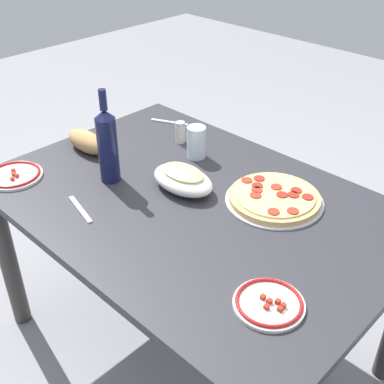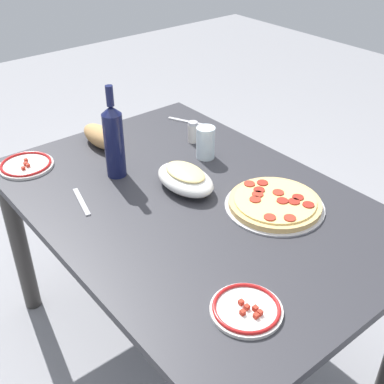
{
  "view_description": "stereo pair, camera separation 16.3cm",
  "coord_description": "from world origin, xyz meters",
  "px_view_note": "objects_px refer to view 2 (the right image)",
  "views": [
    {
      "loc": [
        0.95,
        -0.98,
        1.63
      ],
      "look_at": [
        0.0,
        0.0,
        0.75
      ],
      "focal_mm": 46.29,
      "sensor_mm": 36.0,
      "label": 1
    },
    {
      "loc": [
        1.06,
        -0.86,
        1.63
      ],
      "look_at": [
        0.0,
        0.0,
        0.75
      ],
      "focal_mm": 46.29,
      "sensor_mm": 36.0,
      "label": 2
    }
  ],
  "objects_px": {
    "wine_bottle": "(114,140)",
    "bread_loaf": "(100,136)",
    "pepperoni_pizza": "(275,203)",
    "water_glass": "(206,143)",
    "baked_pasta_dish": "(185,178)",
    "spice_shaker": "(193,132)",
    "dining_table": "(192,225)",
    "side_plate_far": "(26,165)",
    "side_plate_near": "(246,309)"
  },
  "relations": [
    {
      "from": "dining_table",
      "to": "bread_loaf",
      "type": "xyz_separation_m",
      "value": [
        -0.53,
        -0.04,
        0.15
      ]
    },
    {
      "from": "water_glass",
      "to": "pepperoni_pizza",
      "type": "bearing_deg",
      "value": -6.07
    },
    {
      "from": "side_plate_near",
      "to": "side_plate_far",
      "type": "xyz_separation_m",
      "value": [
        -1.03,
        -0.13,
        -0.0
      ]
    },
    {
      "from": "wine_bottle",
      "to": "spice_shaker",
      "type": "xyz_separation_m",
      "value": [
        -0.03,
        0.38,
        -0.1
      ]
    },
    {
      "from": "dining_table",
      "to": "spice_shaker",
      "type": "xyz_separation_m",
      "value": [
        -0.33,
        0.27,
        0.15
      ]
    },
    {
      "from": "dining_table",
      "to": "pepperoni_pizza",
      "type": "xyz_separation_m",
      "value": [
        0.2,
        0.18,
        0.12
      ]
    },
    {
      "from": "bread_loaf",
      "to": "baked_pasta_dish",
      "type": "bearing_deg",
      "value": 7.9
    },
    {
      "from": "dining_table",
      "to": "water_glass",
      "type": "relative_size",
      "value": 11.05
    },
    {
      "from": "pepperoni_pizza",
      "to": "water_glass",
      "type": "relative_size",
      "value": 2.62
    },
    {
      "from": "dining_table",
      "to": "side_plate_far",
      "type": "height_order",
      "value": "side_plate_far"
    },
    {
      "from": "wine_bottle",
      "to": "bread_loaf",
      "type": "relative_size",
      "value": 1.62
    },
    {
      "from": "bread_loaf",
      "to": "spice_shaker",
      "type": "height_order",
      "value": "spice_shaker"
    },
    {
      "from": "water_glass",
      "to": "bread_loaf",
      "type": "height_order",
      "value": "water_glass"
    },
    {
      "from": "dining_table",
      "to": "water_glass",
      "type": "height_order",
      "value": "water_glass"
    },
    {
      "from": "dining_table",
      "to": "side_plate_far",
      "type": "xyz_separation_m",
      "value": [
        -0.55,
        -0.34,
        0.12
      ]
    },
    {
      "from": "baked_pasta_dish",
      "to": "spice_shaker",
      "type": "xyz_separation_m",
      "value": [
        -0.26,
        0.24,
        0.0
      ]
    },
    {
      "from": "wine_bottle",
      "to": "water_glass",
      "type": "height_order",
      "value": "wine_bottle"
    },
    {
      "from": "wine_bottle",
      "to": "baked_pasta_dish",
      "type": "bearing_deg",
      "value": 30.81
    },
    {
      "from": "dining_table",
      "to": "baked_pasta_dish",
      "type": "bearing_deg",
      "value": 158.94
    },
    {
      "from": "wine_bottle",
      "to": "dining_table",
      "type": "bearing_deg",
      "value": 20.02
    },
    {
      "from": "water_glass",
      "to": "spice_shaker",
      "type": "xyz_separation_m",
      "value": [
        -0.13,
        0.04,
        -0.02
      ]
    },
    {
      "from": "water_glass",
      "to": "spice_shaker",
      "type": "distance_m",
      "value": 0.14
    },
    {
      "from": "baked_pasta_dish",
      "to": "water_glass",
      "type": "height_order",
      "value": "water_glass"
    },
    {
      "from": "wine_bottle",
      "to": "bread_loaf",
      "type": "xyz_separation_m",
      "value": [
        -0.24,
        0.07,
        -0.1
      ]
    },
    {
      "from": "side_plate_near",
      "to": "water_glass",
      "type": "bearing_deg",
      "value": 147.05
    },
    {
      "from": "pepperoni_pizza",
      "to": "baked_pasta_dish",
      "type": "relative_size",
      "value": 1.35
    },
    {
      "from": "baked_pasta_dish",
      "to": "side_plate_far",
      "type": "height_order",
      "value": "baked_pasta_dish"
    },
    {
      "from": "pepperoni_pizza",
      "to": "baked_pasta_dish",
      "type": "xyz_separation_m",
      "value": [
        -0.27,
        -0.15,
        0.03
      ]
    },
    {
      "from": "pepperoni_pizza",
      "to": "baked_pasta_dish",
      "type": "height_order",
      "value": "baked_pasta_dish"
    },
    {
      "from": "water_glass",
      "to": "side_plate_near",
      "type": "distance_m",
      "value": 0.8
    },
    {
      "from": "bread_loaf",
      "to": "spice_shaker",
      "type": "bearing_deg",
      "value": 55.84
    },
    {
      "from": "dining_table",
      "to": "wine_bottle",
      "type": "relative_size",
      "value": 4.07
    },
    {
      "from": "side_plate_near",
      "to": "side_plate_far",
      "type": "relative_size",
      "value": 0.92
    },
    {
      "from": "wine_bottle",
      "to": "side_plate_near",
      "type": "height_order",
      "value": "wine_bottle"
    },
    {
      "from": "pepperoni_pizza",
      "to": "spice_shaker",
      "type": "bearing_deg",
      "value": 170.7
    },
    {
      "from": "pepperoni_pizza",
      "to": "spice_shaker",
      "type": "distance_m",
      "value": 0.54
    },
    {
      "from": "side_plate_near",
      "to": "wine_bottle",
      "type": "bearing_deg",
      "value": 172.47
    },
    {
      "from": "baked_pasta_dish",
      "to": "bread_loaf",
      "type": "height_order",
      "value": "bread_loaf"
    },
    {
      "from": "dining_table",
      "to": "pepperoni_pizza",
      "type": "bearing_deg",
      "value": 41.76
    },
    {
      "from": "pepperoni_pizza",
      "to": "wine_bottle",
      "type": "relative_size",
      "value": 0.97
    },
    {
      "from": "pepperoni_pizza",
      "to": "water_glass",
      "type": "xyz_separation_m",
      "value": [
        -0.4,
        0.04,
        0.05
      ]
    },
    {
      "from": "baked_pasta_dish",
      "to": "wine_bottle",
      "type": "relative_size",
      "value": 0.72
    },
    {
      "from": "bread_loaf",
      "to": "spice_shaker",
      "type": "relative_size",
      "value": 2.38
    },
    {
      "from": "baked_pasta_dish",
      "to": "water_glass",
      "type": "distance_m",
      "value": 0.23
    },
    {
      "from": "pepperoni_pizza",
      "to": "bread_loaf",
      "type": "bearing_deg",
      "value": -163.46
    },
    {
      "from": "dining_table",
      "to": "baked_pasta_dish",
      "type": "distance_m",
      "value": 0.17
    },
    {
      "from": "side_plate_far",
      "to": "pepperoni_pizza",
      "type": "bearing_deg",
      "value": 34.51
    },
    {
      "from": "baked_pasta_dish",
      "to": "bread_loaf",
      "type": "xyz_separation_m",
      "value": [
        -0.46,
        -0.06,
        -0.0
      ]
    },
    {
      "from": "side_plate_far",
      "to": "bread_loaf",
      "type": "distance_m",
      "value": 0.31
    },
    {
      "from": "dining_table",
      "to": "side_plate_far",
      "type": "relative_size",
      "value": 6.87
    }
  ]
}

